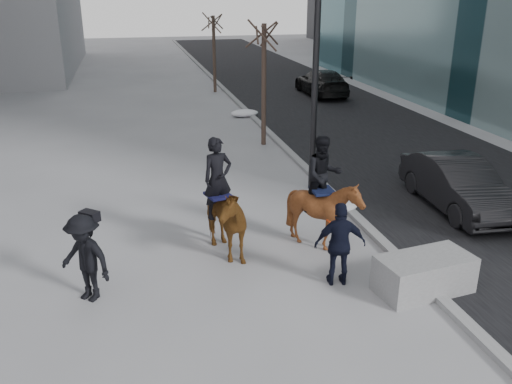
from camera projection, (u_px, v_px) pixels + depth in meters
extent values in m
plane|color=gray|center=(269.00, 280.00, 11.19)|extent=(120.00, 120.00, 0.00)
cube|color=black|center=(375.00, 137.00, 21.80)|extent=(8.00, 90.00, 0.01)
cube|color=gray|center=(279.00, 142.00, 20.91)|extent=(0.25, 90.00, 0.12)
cube|color=gray|center=(424.00, 274.00, 10.65)|extent=(1.98, 1.19, 0.75)
imported|color=black|center=(458.00, 184.00, 14.59)|extent=(1.68, 4.29, 1.39)
imported|color=black|center=(322.00, 82.00, 30.14)|extent=(2.12, 4.95, 1.42)
imported|color=#542B10|center=(220.00, 219.00, 11.96)|extent=(1.48, 2.25, 1.75)
imported|color=black|center=(218.00, 178.00, 11.78)|extent=(0.76, 0.60, 1.83)
cube|color=#0E0F36|center=(218.00, 195.00, 11.92)|extent=(0.62, 0.67, 0.06)
imported|color=#4A240E|center=(324.00, 213.00, 12.30)|extent=(1.42, 1.59, 1.71)
imported|color=black|center=(323.00, 175.00, 12.13)|extent=(0.88, 0.70, 1.79)
cube|color=black|center=(322.00, 191.00, 12.26)|extent=(0.49, 0.57, 0.06)
imported|color=black|center=(340.00, 244.00, 10.76)|extent=(1.09, 0.60, 1.75)
cylinder|color=red|center=(329.00, 221.00, 11.15)|extent=(0.04, 0.18, 0.07)
imported|color=black|center=(85.00, 258.00, 10.20)|extent=(1.29, 1.23, 1.75)
cube|color=black|center=(90.00, 216.00, 10.20)|extent=(0.42, 0.40, 0.20)
cylinder|color=black|center=(317.00, 33.00, 14.69)|extent=(0.18, 0.18, 9.00)
ellipsoid|color=silver|center=(337.00, 206.00, 14.56)|extent=(1.13, 0.72, 0.29)
ellipsoid|color=silver|center=(245.00, 113.00, 25.27)|extent=(1.30, 0.82, 0.33)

